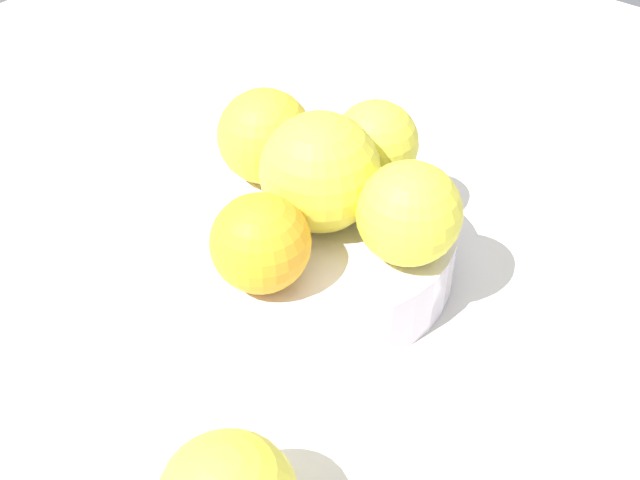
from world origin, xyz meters
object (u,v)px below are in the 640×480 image
at_px(orange_in_bowl_2, 409,213).
at_px(fruit_bowl, 320,246).
at_px(orange_in_bowl_3, 260,243).
at_px(orange_in_bowl_4, 375,143).
at_px(orange_in_bowl_1, 324,172).
at_px(orange_in_bowl_0, 265,136).

bearing_deg(orange_in_bowl_2, fruit_bowl, -172.33).
bearing_deg(orange_in_bowl_3, orange_in_bowl_4, 94.74).
xyz_separation_m(fruit_bowl, orange_in_bowl_1, (0.00, 0.00, 0.06)).
relative_size(orange_in_bowl_0, orange_in_bowl_3, 1.09).
distance_m(fruit_bowl, orange_in_bowl_1, 0.06).
relative_size(orange_in_bowl_0, orange_in_bowl_4, 1.10).
distance_m(orange_in_bowl_0, orange_in_bowl_4, 0.08).
height_order(orange_in_bowl_2, orange_in_bowl_3, orange_in_bowl_2).
relative_size(orange_in_bowl_0, orange_in_bowl_2, 1.01).
bearing_deg(fruit_bowl, orange_in_bowl_1, 33.77).
bearing_deg(fruit_bowl, orange_in_bowl_4, 90.17).
bearing_deg(orange_in_bowl_3, fruit_bowl, 98.73).
xyz_separation_m(fruit_bowl, orange_in_bowl_3, (0.01, -0.07, 0.05)).
relative_size(fruit_bowl, orange_in_bowl_2, 2.80).
height_order(orange_in_bowl_3, orange_in_bowl_4, same).
xyz_separation_m(orange_in_bowl_0, orange_in_bowl_4, (0.06, 0.05, -0.00)).
bearing_deg(orange_in_bowl_1, fruit_bowl, -146.23).
relative_size(fruit_bowl, orange_in_bowl_1, 2.35).
distance_m(orange_in_bowl_0, orange_in_bowl_2, 0.13).
bearing_deg(orange_in_bowl_1, orange_in_bowl_2, 6.52).
bearing_deg(orange_in_bowl_4, orange_in_bowl_2, -38.75).
relative_size(fruit_bowl, orange_in_bowl_0, 2.78).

